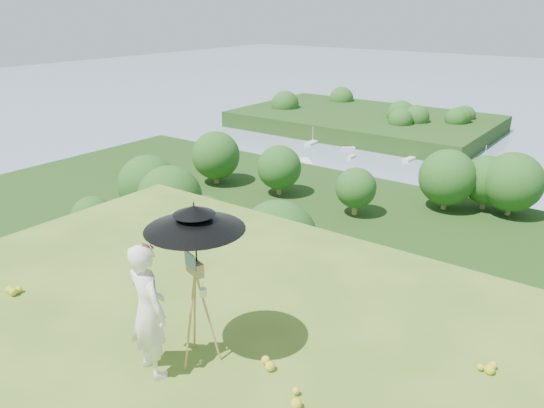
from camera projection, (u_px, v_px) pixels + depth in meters
The scene contains 5 objects.
peninsula at pixel (364, 114), 173.29m from camera, with size 90.00×60.00×12.00m, color #15320D, non-canonical shape.
painter at pixel (148, 310), 6.46m from camera, with size 0.65×0.43×1.78m, color white.
field_easel at pixel (197, 307), 6.73m from camera, with size 0.59×0.59×1.56m, color #A48644, non-canonical shape.
sun_umbrella at pixel (195, 238), 6.41m from camera, with size 1.23×1.23×0.92m, color black, non-canonical shape.
painter_cap at pixel (142, 248), 6.17m from camera, with size 0.19×0.23×0.10m, color #C16D6A, non-canonical shape.
Camera 1 is at (3.17, -1.81, 4.38)m, focal length 35.00 mm.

